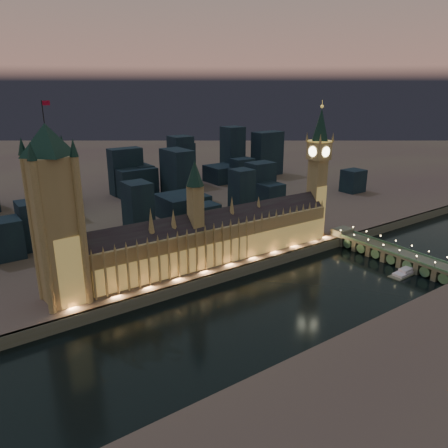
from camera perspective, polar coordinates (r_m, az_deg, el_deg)
ground_plane at (r=291.55m, az=5.51°, el=-10.08°), size 2000.00×2000.00×0.00m
north_bank at (r=745.16m, az=-21.53°, el=6.57°), size 2000.00×960.00×8.00m
embankment_wall at (r=318.50m, az=0.72°, el=-6.63°), size 2000.00×2.50×8.00m
palace_of_westminster at (r=327.98m, az=-0.79°, el=-1.65°), size 202.00×26.02×78.00m
victoria_tower at (r=271.21m, az=-21.21°, el=1.93°), size 31.68×31.68×119.84m
elizabeth_tower at (r=382.65m, az=12.23°, el=7.92°), size 18.00×18.00×114.91m
westminster_bridge at (r=375.10m, az=20.75°, el=-3.61°), size 17.25×113.00×15.90m
river_boat at (r=360.57m, az=23.11°, el=-5.55°), size 43.02×11.45×4.50m
city_backdrop at (r=497.16m, az=-10.22°, el=5.55°), size 485.56×215.63×85.11m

